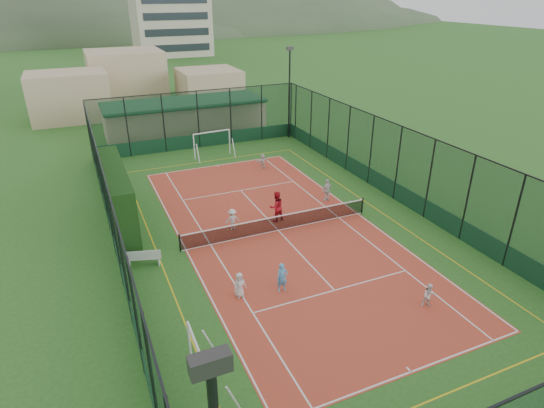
{
  "coord_description": "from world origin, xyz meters",
  "views": [
    {
      "loc": [
        -9.71,
        -21.27,
        12.76
      ],
      "look_at": [
        0.11,
        1.16,
        1.2
      ],
      "focal_mm": 30.0,
      "sensor_mm": 36.0,
      "label": 1
    }
  ],
  "objects_px": {
    "white_bench": "(143,257)",
    "child_far_left": "(232,219)",
    "floodlight_ne": "(289,94)",
    "futsal_goal_far": "(212,144)",
    "child_near_mid": "(282,277)",
    "clubhouse": "(185,117)",
    "coach": "(276,206)",
    "futsal_goal_near": "(199,369)",
    "child_far_right": "(327,190)",
    "child_near_right": "(429,295)",
    "child_far_back": "(263,161)",
    "child_near_left": "(240,285)"
  },
  "relations": [
    {
      "from": "coach",
      "to": "child_near_left",
      "type": "bearing_deg",
      "value": 43.11
    },
    {
      "from": "child_near_left",
      "to": "child_near_mid",
      "type": "distance_m",
      "value": 2.0
    },
    {
      "from": "child_near_right",
      "to": "child_near_left",
      "type": "bearing_deg",
      "value": 169.9
    },
    {
      "from": "child_far_left",
      "to": "child_far_right",
      "type": "bearing_deg",
      "value": -167.3
    },
    {
      "from": "floodlight_ne",
      "to": "futsal_goal_far",
      "type": "xyz_separation_m",
      "value": [
        -8.26,
        -2.4,
        -3.07
      ]
    },
    {
      "from": "child_far_right",
      "to": "child_far_back",
      "type": "xyz_separation_m",
      "value": [
        -1.56,
        7.37,
        -0.19
      ]
    },
    {
      "from": "clubhouse",
      "to": "child_near_left",
      "type": "relative_size",
      "value": 12.26
    },
    {
      "from": "child_near_right",
      "to": "child_far_left",
      "type": "xyz_separation_m",
      "value": [
        -5.58,
        10.27,
        0.07
      ]
    },
    {
      "from": "child_far_back",
      "to": "child_far_left",
      "type": "bearing_deg",
      "value": 40.91
    },
    {
      "from": "clubhouse",
      "to": "child_far_left",
      "type": "distance_m",
      "value": 20.96
    },
    {
      "from": "floodlight_ne",
      "to": "child_near_right",
      "type": "bearing_deg",
      "value": -101.91
    },
    {
      "from": "futsal_goal_near",
      "to": "child_far_left",
      "type": "height_order",
      "value": "futsal_goal_near"
    },
    {
      "from": "floodlight_ne",
      "to": "futsal_goal_near",
      "type": "bearing_deg",
      "value": -121.3
    },
    {
      "from": "coach",
      "to": "child_near_right",
      "type": "bearing_deg",
      "value": 94.8
    },
    {
      "from": "clubhouse",
      "to": "coach",
      "type": "relative_size",
      "value": 7.99
    },
    {
      "from": "floodlight_ne",
      "to": "coach",
      "type": "xyz_separation_m",
      "value": [
        -8.19,
        -15.4,
        -3.16
      ]
    },
    {
      "from": "futsal_goal_far",
      "to": "coach",
      "type": "relative_size",
      "value": 1.73
    },
    {
      "from": "white_bench",
      "to": "child_near_right",
      "type": "relative_size",
      "value": 1.48
    },
    {
      "from": "futsal_goal_far",
      "to": "child_far_left",
      "type": "distance_m",
      "value": 13.29
    },
    {
      "from": "child_far_left",
      "to": "child_far_right",
      "type": "xyz_separation_m",
      "value": [
        7.08,
        1.31,
        0.11
      ]
    },
    {
      "from": "child_near_left",
      "to": "child_far_right",
      "type": "relative_size",
      "value": 0.81
    },
    {
      "from": "clubhouse",
      "to": "coach",
      "type": "xyz_separation_m",
      "value": [
        0.41,
        -20.8,
        -0.61
      ]
    },
    {
      "from": "child_near_right",
      "to": "clubhouse",
      "type": "bearing_deg",
      "value": 114.35
    },
    {
      "from": "floodlight_ne",
      "to": "futsal_goal_far",
      "type": "distance_m",
      "value": 9.13
    },
    {
      "from": "child_near_mid",
      "to": "futsal_goal_far",
      "type": "bearing_deg",
      "value": 86.57
    },
    {
      "from": "white_bench",
      "to": "child_far_left",
      "type": "bearing_deg",
      "value": 35.0
    },
    {
      "from": "white_bench",
      "to": "child_near_right",
      "type": "distance_m",
      "value": 13.86
    },
    {
      "from": "futsal_goal_near",
      "to": "child_far_left",
      "type": "bearing_deg",
      "value": -23.92
    },
    {
      "from": "futsal_goal_near",
      "to": "child_far_right",
      "type": "distance_m",
      "value": 17.03
    },
    {
      "from": "clubhouse",
      "to": "child_far_back",
      "type": "bearing_deg",
      "value": -75.55
    },
    {
      "from": "futsal_goal_far",
      "to": "child_near_mid",
      "type": "relative_size",
      "value": 2.28
    },
    {
      "from": "futsal_goal_near",
      "to": "child_near_right",
      "type": "bearing_deg",
      "value": -86.64
    },
    {
      "from": "floodlight_ne",
      "to": "child_far_left",
      "type": "xyz_separation_m",
      "value": [
        -10.99,
        -15.4,
        -3.46
      ]
    },
    {
      "from": "white_bench",
      "to": "coach",
      "type": "bearing_deg",
      "value": 28.91
    },
    {
      "from": "floodlight_ne",
      "to": "child_near_right",
      "type": "distance_m",
      "value": 26.47
    },
    {
      "from": "white_bench",
      "to": "child_far_left",
      "type": "relative_size",
      "value": 1.31
    },
    {
      "from": "futsal_goal_near",
      "to": "coach",
      "type": "bearing_deg",
      "value": -35.0
    },
    {
      "from": "futsal_goal_far",
      "to": "child_near_mid",
      "type": "distance_m",
      "value": 19.78
    },
    {
      "from": "white_bench",
      "to": "futsal_goal_far",
      "type": "bearing_deg",
      "value": 77.64
    },
    {
      "from": "floodlight_ne",
      "to": "coach",
      "type": "relative_size",
      "value": 4.34
    },
    {
      "from": "futsal_goal_far",
      "to": "child_far_back",
      "type": "height_order",
      "value": "futsal_goal_far"
    },
    {
      "from": "clubhouse",
      "to": "child_near_mid",
      "type": "height_order",
      "value": "clubhouse"
    },
    {
      "from": "white_bench",
      "to": "futsal_goal_far",
      "type": "distance_m",
      "value": 16.91
    },
    {
      "from": "child_far_right",
      "to": "coach",
      "type": "relative_size",
      "value": 0.8
    },
    {
      "from": "white_bench",
      "to": "child_far_right",
      "type": "height_order",
      "value": "child_far_right"
    },
    {
      "from": "clubhouse",
      "to": "child_far_right",
      "type": "bearing_deg",
      "value": -76.49
    },
    {
      "from": "child_far_left",
      "to": "child_near_right",
      "type": "bearing_deg",
      "value": 120.72
    },
    {
      "from": "clubhouse",
      "to": "child_near_right",
      "type": "distance_m",
      "value": 31.25
    },
    {
      "from": "futsal_goal_near",
      "to": "child_far_back",
      "type": "height_order",
      "value": "futsal_goal_near"
    },
    {
      "from": "clubhouse",
      "to": "white_bench",
      "type": "height_order",
      "value": "clubhouse"
    }
  ]
}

